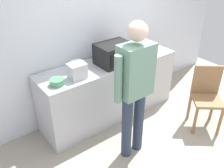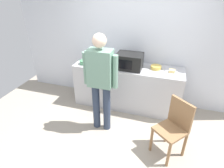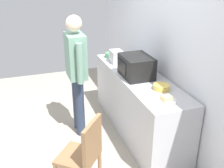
{
  "view_description": "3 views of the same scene",
  "coord_description": "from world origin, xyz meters",
  "px_view_note": "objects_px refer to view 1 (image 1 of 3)",
  "views": [
    {
      "loc": [
        -2.07,
        -1.41,
        2.45
      ],
      "look_at": [
        -0.37,
        0.81,
        0.84
      ],
      "focal_mm": 39.39,
      "sensor_mm": 36.0,
      "label": 1
    },
    {
      "loc": [
        0.62,
        -2.17,
        2.43
      ],
      "look_at": [
        -0.32,
        0.84,
        0.69
      ],
      "focal_mm": 29.89,
      "sensor_mm": 36.0,
      "label": 2
    },
    {
      "loc": [
        3.16,
        -0.31,
        2.37
      ],
      "look_at": [
        -0.3,
        0.88,
        0.75
      ],
      "focal_mm": 43.21,
      "sensor_mm": 36.0,
      "label": 3
    }
  ],
  "objects_px": {
    "cereal_bowl": "(134,50)",
    "toaster": "(77,71)",
    "salad_bowl": "(77,64)",
    "mixing_bowl": "(57,82)",
    "microwave": "(114,54)",
    "spoon_utensil": "(143,57)",
    "wooden_chair": "(206,94)",
    "sandwich_plate": "(152,49)",
    "fork_utensil": "(39,73)",
    "person_standing": "(135,84)"
  },
  "relations": [
    {
      "from": "cereal_bowl",
      "to": "mixing_bowl",
      "type": "xyz_separation_m",
      "value": [
        -1.45,
        -0.2,
        0.01
      ]
    },
    {
      "from": "sandwich_plate",
      "to": "spoon_utensil",
      "type": "height_order",
      "value": "sandwich_plate"
    },
    {
      "from": "salad_bowl",
      "to": "mixing_bowl",
      "type": "distance_m",
      "value": 0.54
    },
    {
      "from": "salad_bowl",
      "to": "cereal_bowl",
      "type": "relative_size",
      "value": 1.04
    },
    {
      "from": "sandwich_plate",
      "to": "salad_bowl",
      "type": "height_order",
      "value": "salad_bowl"
    },
    {
      "from": "microwave",
      "to": "spoon_utensil",
      "type": "height_order",
      "value": "microwave"
    },
    {
      "from": "spoon_utensil",
      "to": "fork_utensil",
      "type": "bearing_deg",
      "value": 163.62
    },
    {
      "from": "toaster",
      "to": "spoon_utensil",
      "type": "height_order",
      "value": "toaster"
    },
    {
      "from": "mixing_bowl",
      "to": "person_standing",
      "type": "relative_size",
      "value": 0.1
    },
    {
      "from": "spoon_utensil",
      "to": "mixing_bowl",
      "type": "bearing_deg",
      "value": 179.19
    },
    {
      "from": "cereal_bowl",
      "to": "salad_bowl",
      "type": "bearing_deg",
      "value": 174.69
    },
    {
      "from": "fork_utensil",
      "to": "spoon_utensil",
      "type": "distance_m",
      "value": 1.56
    },
    {
      "from": "cereal_bowl",
      "to": "sandwich_plate",
      "type": "bearing_deg",
      "value": -18.14
    },
    {
      "from": "fork_utensil",
      "to": "toaster",
      "type": "bearing_deg",
      "value": -49.9
    },
    {
      "from": "salad_bowl",
      "to": "cereal_bowl",
      "type": "xyz_separation_m",
      "value": [
        1.0,
        -0.09,
        -0.01
      ]
    },
    {
      "from": "salad_bowl",
      "to": "toaster",
      "type": "bearing_deg",
      "value": -119.26
    },
    {
      "from": "fork_utensil",
      "to": "sandwich_plate",
      "type": "bearing_deg",
      "value": -10.09
    },
    {
      "from": "salad_bowl",
      "to": "mixing_bowl",
      "type": "height_order",
      "value": "mixing_bowl"
    },
    {
      "from": "sandwich_plate",
      "to": "salad_bowl",
      "type": "bearing_deg",
      "value": 171.59
    },
    {
      "from": "mixing_bowl",
      "to": "salad_bowl",
      "type": "bearing_deg",
      "value": 32.67
    },
    {
      "from": "person_standing",
      "to": "wooden_chair",
      "type": "distance_m",
      "value": 1.36
    },
    {
      "from": "mixing_bowl",
      "to": "spoon_utensil",
      "type": "xyz_separation_m",
      "value": [
        1.44,
        -0.02,
        -0.04
      ]
    },
    {
      "from": "sandwich_plate",
      "to": "toaster",
      "type": "distance_m",
      "value": 1.47
    },
    {
      "from": "sandwich_plate",
      "to": "fork_utensil",
      "type": "height_order",
      "value": "sandwich_plate"
    },
    {
      "from": "spoon_utensil",
      "to": "wooden_chair",
      "type": "height_order",
      "value": "wooden_chair"
    },
    {
      "from": "toaster",
      "to": "wooden_chair",
      "type": "distance_m",
      "value": 1.91
    },
    {
      "from": "fork_utensil",
      "to": "wooden_chair",
      "type": "xyz_separation_m",
      "value": [
        1.93,
        -1.35,
        -0.4
      ]
    },
    {
      "from": "salad_bowl",
      "to": "mixing_bowl",
      "type": "relative_size",
      "value": 1.19
    },
    {
      "from": "microwave",
      "to": "person_standing",
      "type": "relative_size",
      "value": 0.28
    },
    {
      "from": "fork_utensil",
      "to": "microwave",
      "type": "bearing_deg",
      "value": -19.39
    },
    {
      "from": "cereal_bowl",
      "to": "person_standing",
      "type": "relative_size",
      "value": 0.12
    },
    {
      "from": "person_standing",
      "to": "wooden_chair",
      "type": "xyz_separation_m",
      "value": [
        1.24,
        -0.21,
        -0.52
      ]
    },
    {
      "from": "microwave",
      "to": "sandwich_plate",
      "type": "relative_size",
      "value": 2.15
    },
    {
      "from": "microwave",
      "to": "salad_bowl",
      "type": "bearing_deg",
      "value": 155.65
    },
    {
      "from": "sandwich_plate",
      "to": "spoon_utensil",
      "type": "xyz_separation_m",
      "value": [
        -0.32,
        -0.12,
        -0.02
      ]
    },
    {
      "from": "sandwich_plate",
      "to": "fork_utensil",
      "type": "bearing_deg",
      "value": 169.91
    },
    {
      "from": "fork_utensil",
      "to": "person_standing",
      "type": "height_order",
      "value": "person_standing"
    },
    {
      "from": "microwave",
      "to": "toaster",
      "type": "height_order",
      "value": "microwave"
    },
    {
      "from": "mixing_bowl",
      "to": "wooden_chair",
      "type": "height_order",
      "value": "mixing_bowl"
    },
    {
      "from": "salad_bowl",
      "to": "person_standing",
      "type": "height_order",
      "value": "person_standing"
    },
    {
      "from": "cereal_bowl",
      "to": "toaster",
      "type": "distance_m",
      "value": 1.17
    },
    {
      "from": "microwave",
      "to": "spoon_utensil",
      "type": "xyz_separation_m",
      "value": [
        0.5,
        -0.09,
        -0.15
      ]
    },
    {
      "from": "salad_bowl",
      "to": "toaster",
      "type": "relative_size",
      "value": 0.98
    },
    {
      "from": "spoon_utensil",
      "to": "cereal_bowl",
      "type": "bearing_deg",
      "value": 87.23
    },
    {
      "from": "microwave",
      "to": "person_standing",
      "type": "distance_m",
      "value": 0.84
    },
    {
      "from": "microwave",
      "to": "mixing_bowl",
      "type": "height_order",
      "value": "microwave"
    },
    {
      "from": "salad_bowl",
      "to": "cereal_bowl",
      "type": "bearing_deg",
      "value": -5.31
    },
    {
      "from": "cereal_bowl",
      "to": "wooden_chair",
      "type": "distance_m",
      "value": 1.28
    },
    {
      "from": "mixing_bowl",
      "to": "spoon_utensil",
      "type": "relative_size",
      "value": 1.07
    },
    {
      "from": "cereal_bowl",
      "to": "person_standing",
      "type": "bearing_deg",
      "value": -131.73
    }
  ]
}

